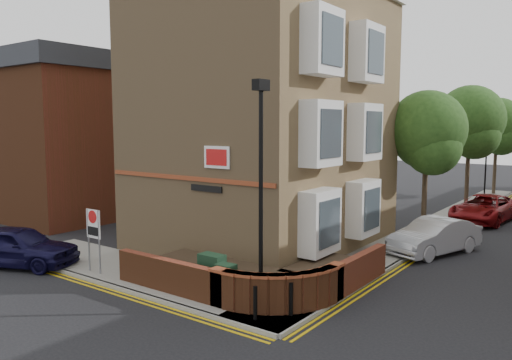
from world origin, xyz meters
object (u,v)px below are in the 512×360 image
object	(u,v)px
navy_hatchback	(18,246)
zone_sign	(93,229)
lamppost	(261,194)
utility_cabinet_large	(212,274)
silver_car_near	(434,237)

from	to	relation	value
navy_hatchback	zone_sign	bearing A→B (deg)	-96.99
lamppost	navy_hatchback	xyz separation A→B (m)	(-9.83, -1.70, -2.59)
utility_cabinet_large	silver_car_near	bearing A→B (deg)	66.81
lamppost	silver_car_near	xyz separation A→B (m)	(2.00, 9.20, -2.63)
lamppost	utility_cabinet_large	size ratio (longest dim) A/B	5.25
utility_cabinet_large	silver_car_near	world-z (taller)	silver_car_near
zone_sign	utility_cabinet_large	bearing A→B (deg)	9.69
lamppost	navy_hatchback	world-z (taller)	lamppost
lamppost	utility_cabinet_large	world-z (taller)	lamppost
utility_cabinet_large	navy_hatchback	size ratio (longest dim) A/B	0.27
utility_cabinet_large	zone_sign	xyz separation A→B (m)	(-4.70, -0.80, 0.92)
silver_car_near	navy_hatchback	bearing A→B (deg)	-117.89
lamppost	zone_sign	bearing A→B (deg)	-173.93
zone_sign	silver_car_near	world-z (taller)	zone_sign
lamppost	zone_sign	xyz separation A→B (m)	(-6.60, -0.70, -1.70)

